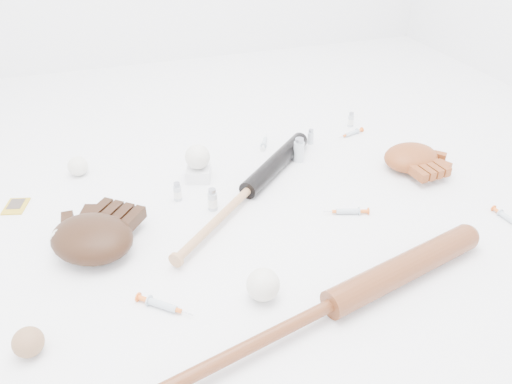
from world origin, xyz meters
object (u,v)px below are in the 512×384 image
object	(u,v)px
bat_wood	(333,304)
pedestal	(199,173)
bat_dark	(248,190)
glove_dark	(92,238)

from	to	relation	value
bat_wood	pedestal	world-z (taller)	bat_wood
bat_dark	glove_dark	xyz separation A→B (m)	(-0.48, -0.12, 0.02)
bat_wood	glove_dark	distance (m)	0.66
glove_dark	pedestal	xyz separation A→B (m)	(0.36, 0.28, -0.03)
bat_dark	pedestal	bearing A→B (deg)	84.61
bat_dark	pedestal	xyz separation A→B (m)	(-0.12, 0.16, -0.01)
pedestal	bat_wood	bearing A→B (deg)	-77.46
bat_wood	pedestal	bearing A→B (deg)	89.02
bat_wood	glove_dark	xyz separation A→B (m)	(-0.51, 0.42, 0.01)
bat_wood	glove_dark	size ratio (longest dim) A/B	3.60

